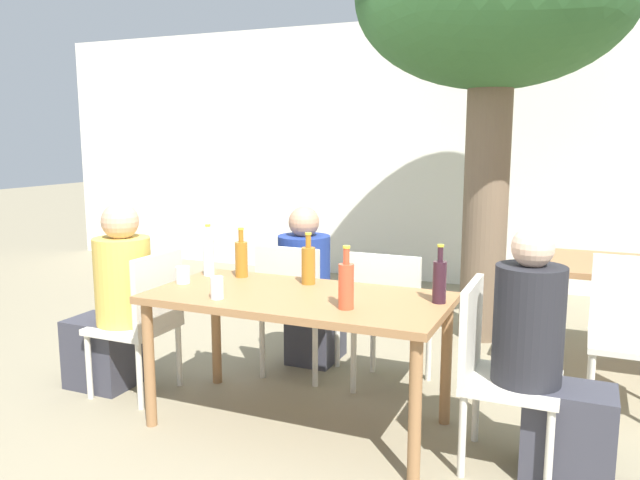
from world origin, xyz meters
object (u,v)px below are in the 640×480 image
(person_seated_2, at_px, (310,295))
(amber_bottle_2, at_px, (308,264))
(person_seated_1, at_px, (546,368))
(person_seated_0, at_px, (114,307))
(dining_table_front, at_px, (298,309))
(patio_chair_0, at_px, (144,316))
(dining_table_back, at_px, (626,278))
(patio_chair_4, at_px, (630,326))
(amber_bottle_3, at_px, (241,258))
(patio_chair_2, at_px, (295,303))
(patio_chair_3, at_px, (389,314))
(patio_chair_1, at_px, (493,364))
(tree_near, at_px, (494,6))
(drinking_glass_1, at_px, (183,275))
(drinking_glass_0, at_px, (217,288))
(soda_bottle_1, at_px, (346,284))
(wine_bottle_4, at_px, (440,280))
(water_bottle_0, at_px, (209,256))

(person_seated_2, xyz_separation_m, amber_bottle_2, (0.27, -0.62, 0.36))
(person_seated_1, bearing_deg, person_seated_0, 90.00)
(dining_table_front, xyz_separation_m, patio_chair_0, (-1.03, 0.00, -0.16))
(dining_table_back, height_order, person_seated_1, person_seated_1)
(patio_chair_4, xyz_separation_m, amber_bottle_3, (-2.16, -0.68, 0.35))
(dining_table_front, xyz_separation_m, patio_chair_2, (-0.32, 0.62, -0.16))
(patio_chair_3, bearing_deg, patio_chair_4, -167.22)
(patio_chair_2, bearing_deg, patio_chair_0, 41.30)
(dining_table_back, relative_size, person_seated_0, 0.89)
(patio_chair_1, bearing_deg, person_seated_1, -90.00)
(patio_chair_2, bearing_deg, patio_chair_1, 155.16)
(person_seated_1, xyz_separation_m, amber_bottle_3, (-1.76, 0.25, 0.34))
(dining_table_back, bearing_deg, amber_bottle_2, -141.55)
(dining_table_back, bearing_deg, tree_near, 160.12)
(patio_chair_0, relative_size, patio_chair_1, 1.00)
(amber_bottle_3, bearing_deg, drinking_glass_1, -129.42)
(tree_near, distance_m, patio_chair_1, 2.84)
(patio_chair_0, xyz_separation_m, patio_chair_4, (2.69, 0.93, 0.00))
(patio_chair_4, bearing_deg, patio_chair_0, -160.97)
(patio_chair_1, distance_m, drinking_glass_0, 1.43)
(person_seated_0, relative_size, amber_bottle_2, 3.97)
(amber_bottle_2, bearing_deg, patio_chair_1, -12.77)
(patio_chair_0, xyz_separation_m, soda_bottle_1, (1.37, -0.16, 0.36))
(wine_bottle_4, bearing_deg, person_seated_1, -13.73)
(amber_bottle_2, relative_size, amber_bottle_3, 1.00)
(patio_chair_4, xyz_separation_m, wine_bottle_4, (-0.93, -0.80, 0.36))
(dining_table_front, xyz_separation_m, amber_bottle_2, (-0.05, 0.24, 0.20))
(dining_table_back, xyz_separation_m, patio_chair_3, (-1.35, -0.98, -0.14))
(person_seated_1, relative_size, drinking_glass_0, 10.04)
(soda_bottle_1, xyz_separation_m, drinking_glass_1, (-1.06, 0.14, -0.07))
(person_seated_2, bearing_deg, patio_chair_4, -178.06)
(person_seated_1, bearing_deg, soda_bottle_1, 99.78)
(patio_chair_4, distance_m, wine_bottle_4, 1.28)
(amber_bottle_3, bearing_deg, amber_bottle_2, -1.06)
(dining_table_front, distance_m, soda_bottle_1, 0.42)
(patio_chair_3, height_order, water_bottle_0, water_bottle_0)
(patio_chair_3, height_order, drinking_glass_1, patio_chair_3)
(person_seated_1, xyz_separation_m, drinking_glass_1, (-1.99, -0.02, 0.27))
(tree_near, distance_m, water_bottle_0, 2.78)
(dining_table_front, relative_size, dining_table_back, 1.51)
(patio_chair_0, distance_m, patio_chair_1, 2.06)
(patio_chair_2, height_order, drinking_glass_0, patio_chair_2)
(patio_chair_3, height_order, amber_bottle_3, amber_bottle_3)
(person_seated_0, bearing_deg, soda_bottle_1, 84.28)
(water_bottle_0, relative_size, drinking_glass_0, 2.68)
(patio_chair_3, distance_m, person_seated_1, 1.13)
(patio_chair_3, relative_size, amber_bottle_2, 2.98)
(patio_chair_3, relative_size, drinking_glass_0, 7.60)
(patio_chair_0, relative_size, person_seated_0, 0.75)
(patio_chair_4, xyz_separation_m, person_seated_2, (-1.98, -0.07, -0.00))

